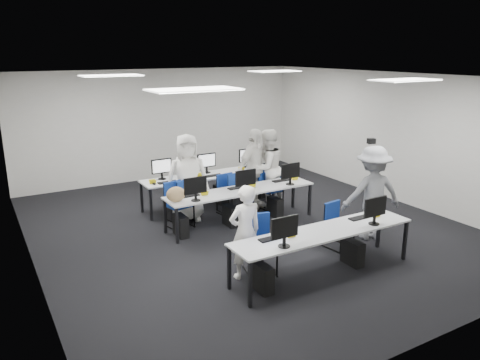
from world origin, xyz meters
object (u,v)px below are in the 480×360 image
chair_2 (179,213)px  student_3 (254,169)px  desk_mid (241,192)px  chair_7 (269,194)px  desk_front (324,234)px  chair_4 (270,197)px  student_2 (188,178)px  chair_3 (230,202)px  chair_1 (338,234)px  student_0 (245,232)px  chair_5 (181,207)px  chair_6 (231,199)px  photographer (372,193)px  student_1 (267,168)px  chair_0 (260,255)px

chair_2 → student_3: student_3 is taller
desk_mid → chair_2: size_ratio=3.49×
desk_mid → chair_7: 1.45m
desk_front → student_3: (0.78, 3.35, 0.23)m
chair_4 → student_3: student_3 is taller
student_2 → chair_4: bearing=6.5°
chair_2 → chair_3: 1.27m
chair_1 → student_0: student_0 is taller
chair_1 → student_0: 2.12m
student_3 → student_2: bearing=159.1°
chair_2 → chair_3: size_ratio=1.05×
chair_5 → chair_6: bearing=-14.4°
desk_front → chair_6: 3.36m
chair_2 → photographer: (2.91, -2.38, 0.61)m
chair_2 → chair_4: size_ratio=1.05×
chair_1 → student_2: bearing=114.1°
chair_7 → photographer: (0.55, -2.63, 0.63)m
desk_front → chair_3: bearing=88.6°
chair_7 → student_0: (-2.32, -2.80, 0.50)m
student_2 → photographer: 3.71m
chair_4 → photographer: photographer is taller
chair_6 → desk_mid: bearing=-109.2°
desk_mid → chair_5: bearing=142.5°
desk_mid → chair_4: chair_4 is taller
chair_7 → chair_5: bearing=-169.5°
desk_front → chair_3: (0.08, 3.23, -0.40)m
student_3 → chair_1: bearing=-107.5°
desk_front → chair_7: chair_7 is taller
chair_7 → student_1: size_ratio=0.47×
chair_7 → student_3: bearing=-171.6°
chair_2 → chair_4: (2.23, 0.02, -0.01)m
chair_6 → student_0: 3.13m
photographer → desk_mid: bearing=-29.6°
chair_5 → student_3: student_3 is taller
student_1 → chair_7: bearing=168.4°
student_2 → student_3: bearing=13.9°
chair_1 → chair_6: (-0.75, 2.67, 0.03)m
student_1 → desk_front: bearing=62.2°
desk_front → chair_7: bearing=70.4°
chair_2 → chair_6: chair_6 is taller
chair_2 → student_1: (2.29, 0.24, 0.60)m
desk_front → student_0: student_0 is taller
chair_7 → photographer: photographer is taller
chair_2 → chair_5: size_ratio=0.98×
student_2 → student_3: student_2 is taller
desk_front → chair_1: size_ratio=3.84×
chair_3 → student_0: 3.01m
chair_1 → student_2: (-1.76, 2.70, 0.66)m
student_0 → desk_mid: bearing=-118.0°
chair_5 → chair_0: bearing=-98.9°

